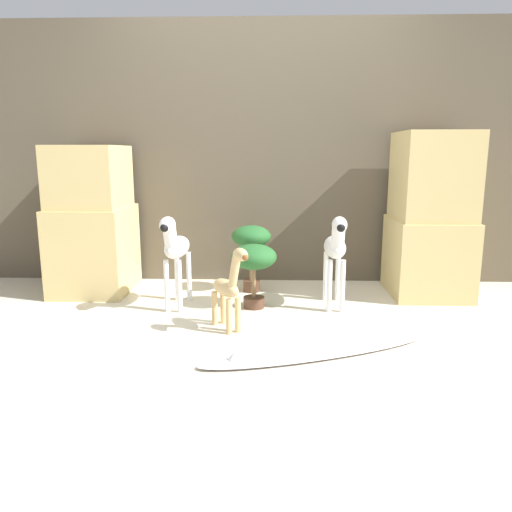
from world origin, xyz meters
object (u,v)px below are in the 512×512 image
Objects in this scene: zebra_left at (175,247)px; potted_palm_front at (251,241)px; giraffe_figurine at (229,287)px; zebra_right at (336,247)px; surfboard at (315,350)px; potted_palm_back at (254,261)px.

zebra_left is 1.28× the size of potted_palm_front.
potted_palm_front is at bearing 83.61° from giraffe_figurine.
giraffe_figurine is 1.03× the size of potted_palm_front.
zebra_right is 0.98m from surfboard.
zebra_right is 1.24× the size of giraffe_figurine.
zebra_right is 0.90m from giraffe_figurine.
zebra_left is at bearing -176.69° from potted_palm_back.
surfboard is at bearing -34.32° from giraffe_figurine.
surfboard is at bearing -65.60° from potted_palm_back.
giraffe_figurine is 0.51m from potted_palm_back.
surfboard is (-0.20, -0.85, -0.44)m from zebra_right.
potted_palm_front is (0.10, 0.92, 0.13)m from giraffe_figurine.
giraffe_figurine is at bearing -145.66° from zebra_right.
potted_palm_front is 1.41m from surfboard.
zebra_right reaches higher than surfboard.
zebra_left is at bearing 132.96° from giraffe_figurine.
giraffe_figurine is at bearing -96.39° from potted_palm_front.
surfboard is (0.95, -0.81, -0.44)m from zebra_left.
potted_palm_back reaches higher than surfboard.
giraffe_figurine is (-0.73, -0.50, -0.17)m from zebra_right.
zebra_right is 0.76m from potted_palm_front.
potted_palm_back is (0.56, 0.03, -0.10)m from zebra_left.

